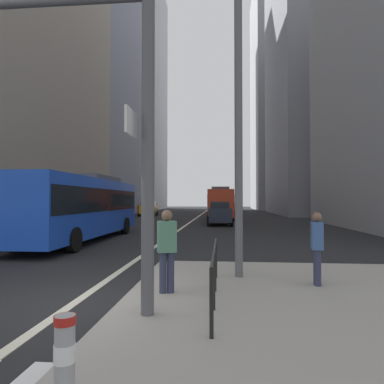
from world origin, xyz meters
name	(u,v)px	position (x,y,z in m)	size (l,w,h in m)	color
ground_plane	(185,226)	(0.00, 20.00, 0.00)	(160.00, 160.00, 0.00)	black
lane_centre_line	(195,219)	(0.00, 30.00, 0.01)	(0.20, 80.00, 0.01)	beige
office_tower_left_mid	(97,73)	(-16.00, 42.43, 21.34)	(11.13, 22.71, 42.67)	slate
office_tower_left_far	(137,96)	(-16.00, 66.99, 25.42)	(10.68, 18.37, 50.85)	#9E9EA3
office_tower_right_mid	(316,24)	(17.00, 44.33, 28.36)	(12.45, 21.00, 56.72)	gray
office_tower_right_far	(284,97)	(17.00, 70.02, 25.25)	(13.65, 18.60, 50.50)	#9E9EA3
city_bus_blue_oncoming	(83,205)	(-4.10, 9.91, 1.84)	(2.80, 11.51, 3.40)	blue
city_bus_red_receding	(220,202)	(2.73, 30.30, 1.84)	(2.87, 11.27, 3.40)	red
city_bus_red_distant	(221,201)	(2.79, 49.66, 1.84)	(2.90, 11.03, 3.40)	red
car_oncoming_mid	(148,208)	(-7.18, 38.85, 0.99)	(2.11, 4.37, 1.94)	maroon
car_receding_near	(219,213)	(2.73, 21.24, 0.99)	(2.20, 4.33, 1.94)	#232838
car_receding_far	(230,206)	(4.31, 52.57, 0.99)	(2.10, 4.35, 1.94)	#B2A899
car_oncoming_far	(149,208)	(-6.56, 36.34, 0.99)	(2.20, 4.08, 1.94)	gold
traffic_signal_gantry	(26,83)	(-0.48, -0.96, 4.13)	(6.50, 0.65, 6.00)	#515156
street_lamp_post	(238,74)	(3.37, 1.98, 5.28)	(5.50, 0.32, 8.00)	#56565B
bollard_left	(65,359)	(1.54, -3.60, 0.64)	(0.20, 0.20, 0.88)	#99999E
pedestrian_railing	(214,263)	(2.80, -0.01, 0.86)	(0.06, 3.68, 0.98)	black
pedestrian_waiting	(167,247)	(1.81, 0.38, 1.10)	(0.44, 0.35, 1.71)	#2D334C
pedestrian_walking	(317,245)	(5.09, 1.31, 1.06)	(0.29, 0.41, 1.64)	#2D334C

